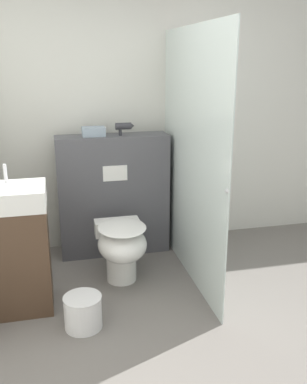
% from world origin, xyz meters
% --- Properties ---
extents(ground_plane, '(12.00, 12.00, 0.00)m').
position_xyz_m(ground_plane, '(0.00, 0.00, 0.00)').
color(ground_plane, slate).
extents(wall_back, '(8.00, 0.06, 2.50)m').
position_xyz_m(wall_back, '(0.00, 1.89, 1.25)').
color(wall_back, silver).
rests_on(wall_back, ground_plane).
extents(partition_panel, '(1.03, 0.29, 1.15)m').
position_xyz_m(partition_panel, '(-0.17, 1.64, 0.57)').
color(partition_panel, '#4C4C51').
rests_on(partition_panel, ground_plane).
extents(shower_glass, '(0.04, 1.62, 2.06)m').
position_xyz_m(shower_glass, '(0.39, 1.05, 1.03)').
color(shower_glass, silver).
rests_on(shower_glass, ground_plane).
extents(toilet, '(0.40, 0.60, 0.53)m').
position_xyz_m(toilet, '(-0.21, 1.01, 0.33)').
color(toilet, white).
rests_on(toilet, ground_plane).
extents(sink_vanity, '(0.55, 0.41, 1.09)m').
position_xyz_m(sink_vanity, '(-1.05, 0.81, 0.48)').
color(sink_vanity, '#473323').
rests_on(sink_vanity, ground_plane).
extents(hair_drier, '(0.17, 0.06, 0.12)m').
position_xyz_m(hair_drier, '(-0.06, 1.61, 1.23)').
color(hair_drier, '#2D2D33').
rests_on(hair_drier, partition_panel).
extents(folded_towel, '(0.21, 0.14, 0.08)m').
position_xyz_m(folded_towel, '(-0.34, 1.64, 1.19)').
color(folded_towel, '#8C9EAD').
rests_on(folded_towel, partition_panel).
extents(waste_bin, '(0.27, 0.27, 0.24)m').
position_xyz_m(waste_bin, '(-0.58, 0.44, 0.12)').
color(waste_bin, silver).
rests_on(waste_bin, ground_plane).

